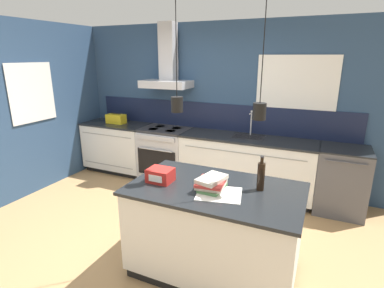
{
  "coord_description": "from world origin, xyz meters",
  "views": [
    {
      "loc": [
        1.67,
        -2.59,
        2.09
      ],
      "look_at": [
        0.23,
        0.6,
        1.05
      ],
      "focal_mm": 28.0,
      "sensor_mm": 36.0,
      "label": 1
    }
  ],
  "objects_px": {
    "bottle_on_island": "(261,176)",
    "red_supply_box": "(160,175)",
    "book_stack": "(212,183)",
    "oven_range": "(166,154)",
    "dishwasher": "(341,180)",
    "yellow_toolbox": "(116,119)"
  },
  "relations": [
    {
      "from": "red_supply_box",
      "to": "yellow_toolbox",
      "type": "distance_m",
      "value": 2.83
    },
    {
      "from": "dishwasher",
      "to": "bottle_on_island",
      "type": "distance_m",
      "value": 2.0
    },
    {
      "from": "red_supply_box",
      "to": "oven_range",
      "type": "bearing_deg",
      "value": 118.2
    },
    {
      "from": "dishwasher",
      "to": "yellow_toolbox",
      "type": "height_order",
      "value": "yellow_toolbox"
    },
    {
      "from": "bottle_on_island",
      "to": "book_stack",
      "type": "bearing_deg",
      "value": -156.15
    },
    {
      "from": "dishwasher",
      "to": "yellow_toolbox",
      "type": "distance_m",
      "value": 3.79
    },
    {
      "from": "oven_range",
      "to": "book_stack",
      "type": "xyz_separation_m",
      "value": [
        1.56,
        -1.92,
        0.52
      ]
    },
    {
      "from": "book_stack",
      "to": "red_supply_box",
      "type": "xyz_separation_m",
      "value": [
        -0.52,
        -0.03,
        0.0
      ]
    },
    {
      "from": "dishwasher",
      "to": "bottle_on_island",
      "type": "relative_size",
      "value": 2.8
    },
    {
      "from": "dishwasher",
      "to": "bottle_on_island",
      "type": "bearing_deg",
      "value": -113.78
    },
    {
      "from": "bottle_on_island",
      "to": "book_stack",
      "type": "xyz_separation_m",
      "value": [
        -0.41,
        -0.18,
        -0.07
      ]
    },
    {
      "from": "book_stack",
      "to": "yellow_toolbox",
      "type": "xyz_separation_m",
      "value": [
        -2.57,
        1.93,
        0.02
      ]
    },
    {
      "from": "bottle_on_island",
      "to": "red_supply_box",
      "type": "xyz_separation_m",
      "value": [
        -0.92,
        -0.21,
        -0.07
      ]
    },
    {
      "from": "oven_range",
      "to": "yellow_toolbox",
      "type": "height_order",
      "value": "yellow_toolbox"
    },
    {
      "from": "oven_range",
      "to": "bottle_on_island",
      "type": "xyz_separation_m",
      "value": [
        1.97,
        -1.74,
        0.59
      ]
    },
    {
      "from": "dishwasher",
      "to": "yellow_toolbox",
      "type": "xyz_separation_m",
      "value": [
        -3.75,
        0.0,
        0.54
      ]
    },
    {
      "from": "oven_range",
      "to": "book_stack",
      "type": "height_order",
      "value": "book_stack"
    },
    {
      "from": "oven_range",
      "to": "bottle_on_island",
      "type": "relative_size",
      "value": 2.8
    },
    {
      "from": "book_stack",
      "to": "bottle_on_island",
      "type": "bearing_deg",
      "value": 23.85
    },
    {
      "from": "yellow_toolbox",
      "to": "dishwasher",
      "type": "bearing_deg",
      "value": -0.0
    },
    {
      "from": "book_stack",
      "to": "oven_range",
      "type": "bearing_deg",
      "value": 129.14
    },
    {
      "from": "bottle_on_island",
      "to": "yellow_toolbox",
      "type": "relative_size",
      "value": 0.95
    }
  ]
}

